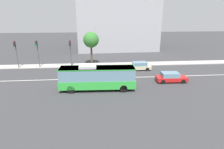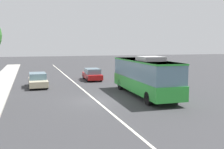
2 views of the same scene
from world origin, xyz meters
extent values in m
plane|color=#333335|center=(0.00, 0.00, 0.00)|extent=(160.00, 160.00, 0.00)
cube|color=#9E9B93|center=(0.00, 8.07, 0.07)|extent=(80.00, 2.63, 0.14)
cube|color=silver|center=(0.00, 0.00, 0.01)|extent=(76.00, 0.16, 0.01)
cube|color=green|center=(0.81, -4.51, 0.98)|extent=(10.08, 2.86, 1.10)
cube|color=slate|center=(0.81, -4.51, 2.31)|extent=(9.88, 2.78, 1.58)
cube|color=green|center=(0.81, -4.51, 3.04)|extent=(9.98, 2.84, 0.12)
cube|color=#B2B2B2|center=(-0.39, -4.46, 3.28)|extent=(2.26, 1.88, 0.36)
cylinder|color=black|center=(4.25, -3.53, 0.50)|extent=(1.01, 0.34, 1.00)
cylinder|color=black|center=(4.17, -5.73, 0.50)|extent=(1.01, 0.34, 1.00)
cylinder|color=black|center=(-2.55, -3.28, 0.50)|extent=(1.01, 0.34, 1.00)
cylinder|color=black|center=(-2.63, -5.48, 0.50)|extent=(1.01, 0.34, 1.00)
cube|color=#C6B793|center=(8.35, 4.15, 0.52)|extent=(4.54, 1.89, 0.60)
cube|color=slate|center=(8.60, 4.16, 1.14)|extent=(2.55, 1.71, 0.64)
cylinder|color=black|center=(6.87, 3.32, 0.32)|extent=(0.64, 0.23, 0.64)
cylinder|color=black|center=(6.84, 4.92, 0.32)|extent=(0.64, 0.23, 0.64)
cylinder|color=black|center=(9.87, 3.38, 0.32)|extent=(0.64, 0.23, 0.64)
cylinder|color=black|center=(9.83, 4.98, 0.32)|extent=(0.64, 0.23, 0.64)
cube|color=#B21919|center=(11.92, -2.51, 0.52)|extent=(4.57, 1.98, 0.60)
cube|color=slate|center=(11.67, -2.50, 1.14)|extent=(2.58, 1.75, 0.64)
cylinder|color=black|center=(13.45, -1.77, 0.32)|extent=(0.65, 0.24, 0.64)
cylinder|color=black|center=(13.39, -3.37, 0.32)|extent=(0.65, 0.24, 0.64)
cylinder|color=black|center=(10.45, -1.65, 0.32)|extent=(0.65, 0.24, 0.64)
cylinder|color=black|center=(10.39, -3.25, 0.32)|extent=(0.65, 0.24, 0.64)
cylinder|color=#47474C|center=(-13.94, 7.22, 2.60)|extent=(0.16, 0.16, 5.20)
cube|color=black|center=(-13.94, 6.94, 4.65)|extent=(0.32, 0.29, 0.96)
sphere|color=red|center=(-13.94, 6.79, 4.97)|extent=(0.22, 0.22, 0.22)
sphere|color=#2D2D2D|center=(-13.94, 6.79, 4.65)|extent=(0.22, 0.22, 0.22)
sphere|color=#2D2D2D|center=(-13.94, 6.79, 4.33)|extent=(0.22, 0.22, 0.22)
cylinder|color=#47474C|center=(-4.06, 7.09, 2.60)|extent=(0.16, 0.16, 5.20)
cube|color=black|center=(-4.04, 6.81, 4.65)|extent=(0.34, 0.30, 0.96)
sphere|color=red|center=(-4.03, 6.66, 4.97)|extent=(0.22, 0.22, 0.22)
sphere|color=#2D2D2D|center=(-4.03, 6.66, 4.65)|extent=(0.22, 0.22, 0.22)
sphere|color=#2D2D2D|center=(-4.03, 6.66, 4.33)|extent=(0.22, 0.22, 0.22)
cylinder|color=#47474C|center=(-10.10, 7.30, 2.60)|extent=(0.16, 0.16, 5.20)
cube|color=black|center=(-10.12, 7.02, 4.65)|extent=(0.34, 0.30, 0.96)
sphere|color=#2D2D2D|center=(-10.13, 6.87, 4.97)|extent=(0.22, 0.22, 0.22)
sphere|color=#2D2D2D|center=(-10.13, 6.87, 4.65)|extent=(0.22, 0.22, 0.22)
sphere|color=#1ED838|center=(-10.13, 6.87, 4.33)|extent=(0.22, 0.22, 0.22)
cylinder|color=#4C3823|center=(-0.17, 8.16, 1.96)|extent=(0.36, 0.36, 3.92)
sphere|color=#2D6B28|center=(-0.17, 8.16, 5.06)|extent=(3.02, 3.02, 3.02)
cube|color=#939399|center=(6.77, 28.81, 11.90)|extent=(22.38, 18.42, 23.80)
cube|color=slate|center=(17.71, 29.17, 2.11)|extent=(0.60, 15.94, 1.50)
cube|color=slate|center=(17.71, 29.17, 5.51)|extent=(0.60, 15.94, 1.50)
cube|color=slate|center=(17.71, 29.17, 8.91)|extent=(0.60, 15.94, 1.50)
cube|color=slate|center=(17.71, 29.17, 12.31)|extent=(0.60, 15.94, 1.50)
camera|label=1|loc=(0.72, -27.71, 9.71)|focal=29.46mm
camera|label=2|loc=(-19.53, 4.97, 4.44)|focal=41.66mm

